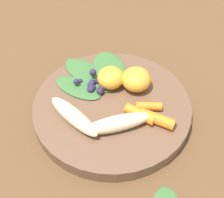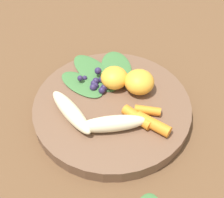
# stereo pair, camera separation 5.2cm
# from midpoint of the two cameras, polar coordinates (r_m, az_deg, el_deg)

# --- Properties ---
(ground_plane) EXTENTS (2.40, 2.40, 0.00)m
(ground_plane) POSITION_cam_midpoint_polar(r_m,az_deg,el_deg) (0.55, -2.72, -2.73)
(ground_plane) COLOR brown
(bowl) EXTENTS (0.29, 0.29, 0.03)m
(bowl) POSITION_cam_midpoint_polar(r_m,az_deg,el_deg) (0.54, -2.77, -1.82)
(bowl) COLOR brown
(bowl) RESTS_ON ground_plane
(banana_peeled_left) EXTENTS (0.12, 0.05, 0.03)m
(banana_peeled_left) POSITION_cam_midpoint_polar(r_m,az_deg,el_deg) (0.48, -2.06, -4.96)
(banana_peeled_left) COLOR beige
(banana_peeled_left) RESTS_ON bowl
(banana_peeled_right) EXTENTS (0.10, 0.10, 0.03)m
(banana_peeled_right) POSITION_cam_midpoint_polar(r_m,az_deg,el_deg) (0.50, -10.49, -3.49)
(banana_peeled_right) COLOR beige
(banana_peeled_right) RESTS_ON bowl
(orange_segment_near) EXTENTS (0.05, 0.05, 0.04)m
(orange_segment_near) POSITION_cam_midpoint_polar(r_m,az_deg,el_deg) (0.55, -3.15, 4.04)
(orange_segment_near) COLOR #F4A833
(orange_segment_near) RESTS_ON bowl
(orange_segment_far) EXTENTS (0.06, 0.06, 0.04)m
(orange_segment_far) POSITION_cam_midpoint_polar(r_m,az_deg,el_deg) (0.54, 2.01, 3.73)
(orange_segment_far) COLOR #F4A833
(orange_segment_far) RESTS_ON bowl
(carrot_front) EXTENTS (0.06, 0.05, 0.02)m
(carrot_front) POSITION_cam_midpoint_polar(r_m,az_deg,el_deg) (0.50, 2.56, -3.16)
(carrot_front) COLOR orange
(carrot_front) RESTS_ON bowl
(carrot_mid_left) EXTENTS (0.06, 0.05, 0.02)m
(carrot_mid_left) POSITION_cam_midpoint_polar(r_m,az_deg,el_deg) (0.50, 5.82, -4.08)
(carrot_mid_left) COLOR orange
(carrot_mid_left) RESTS_ON bowl
(carrot_mid_right) EXTENTS (0.05, 0.02, 0.01)m
(carrot_mid_right) POSITION_cam_midpoint_polar(r_m,az_deg,el_deg) (0.52, 4.36, -1.60)
(carrot_mid_right) COLOR orange
(carrot_mid_right) RESTS_ON bowl
(blueberry_pile) EXTENTS (0.06, 0.05, 0.02)m
(blueberry_pile) POSITION_cam_midpoint_polar(r_m,az_deg,el_deg) (0.56, -6.42, 2.74)
(blueberry_pile) COLOR #2D234C
(blueberry_pile) RESTS_ON bowl
(kale_leaf_left) EXTENTS (0.08, 0.12, 0.01)m
(kale_leaf_left) POSITION_cam_midpoint_polar(r_m,az_deg,el_deg) (0.60, -3.31, 6.03)
(kale_leaf_left) COLOR #3D7038
(kale_leaf_left) RESTS_ON bowl
(kale_leaf_right) EXTENTS (0.13, 0.13, 0.01)m
(kale_leaf_right) POSITION_cam_midpoint_polar(r_m,az_deg,el_deg) (0.59, -7.07, 4.70)
(kale_leaf_right) COLOR #3D7038
(kale_leaf_right) RESTS_ON bowl
(kale_leaf_rear) EXTENTS (0.11, 0.09, 0.01)m
(kale_leaf_rear) POSITION_cam_midpoint_polar(r_m,az_deg,el_deg) (0.56, -9.31, 2.08)
(kale_leaf_rear) COLOR #3D7038
(kale_leaf_rear) RESTS_ON bowl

